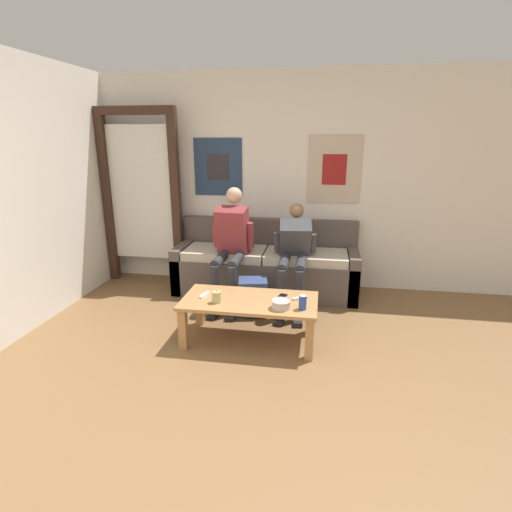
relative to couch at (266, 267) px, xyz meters
name	(u,v)px	position (x,y,z in m)	size (l,w,h in m)	color
ground_plane	(217,451)	(0.08, -2.62, -0.30)	(18.00, 18.00, 0.00)	brown
wall_back	(277,182)	(0.08, 0.35, 0.98)	(10.00, 0.07, 2.55)	white
door_frame	(141,188)	(-1.58, 0.13, 0.90)	(1.00, 0.10, 2.15)	#382319
couch	(266,267)	(0.00, 0.00, 0.00)	(2.15, 0.70, 0.84)	#564C47
coffee_table	(250,306)	(0.03, -1.25, 0.04)	(1.21, 0.59, 0.41)	#B27F4C
person_seated_adult	(231,242)	(-0.34, -0.36, 0.39)	(0.47, 0.85, 1.27)	#2D2D33
person_seated_teen	(294,252)	(0.35, -0.37, 0.31)	(0.47, 0.95, 1.10)	#2D2D33
backpack	(253,298)	(-0.04, -0.67, -0.12)	(0.34, 0.33, 0.38)	navy
ceramic_bowl	(281,304)	(0.33, -1.40, 0.15)	(0.17, 0.17, 0.08)	#B7B2A8
pillar_candle	(217,297)	(-0.24, -1.36, 0.16)	(0.08, 0.08, 0.11)	tan
drink_can_blue	(303,302)	(0.51, -1.38, 0.17)	(0.07, 0.07, 0.12)	#28479E
game_controller_near_left	(300,298)	(0.48, -1.18, 0.12)	(0.14, 0.10, 0.03)	white
game_controller_near_right	(204,295)	(-0.39, -1.24, 0.12)	(0.07, 0.15, 0.03)	white
cell_phone	(282,297)	(0.31, -1.15, 0.11)	(0.10, 0.15, 0.01)	black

